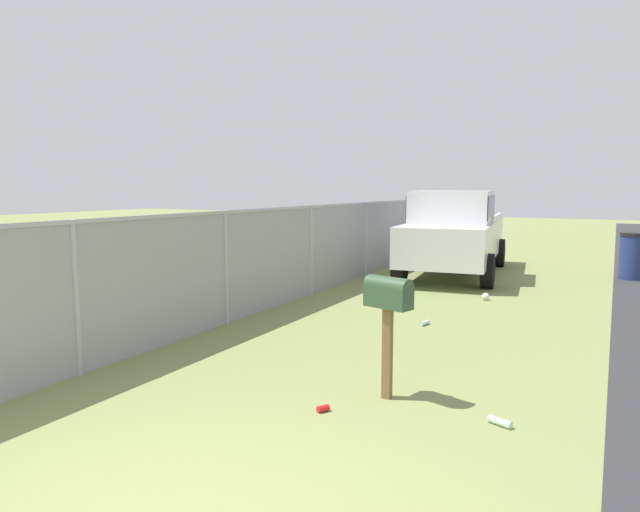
{
  "coord_description": "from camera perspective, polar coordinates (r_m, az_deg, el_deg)",
  "views": [
    {
      "loc": [
        -2.15,
        -2.37,
        2.18
      ],
      "look_at": [
        4.28,
        1.04,
        1.28
      ],
      "focal_mm": 31.37,
      "sensor_mm": 36.0,
      "label": 1
    }
  ],
  "objects": [
    {
      "name": "litter_can_midfield_a",
      "position": [
        5.65,
        0.32,
        -15.3
      ],
      "size": [
        0.14,
        0.12,
        0.07
      ],
      "primitive_type": "cylinder",
      "rotation": [
        0.0,
        1.57,
        5.73
      ],
      "color": "red",
      "rests_on": "ground"
    },
    {
      "name": "trash_bin",
      "position": [
        15.14,
        29.24,
        0.01
      ],
      "size": [
        0.58,
        0.58,
        1.11
      ],
      "color": "navy",
      "rests_on": "ground"
    },
    {
      "name": "mailbox",
      "position": [
        5.75,
        6.97,
        -4.63
      ],
      "size": [
        0.33,
        0.53,
        1.28
      ],
      "rotation": [
        0.0,
        0.0,
        -0.28
      ],
      "color": "brown",
      "rests_on": "ground"
    },
    {
      "name": "litter_bag_near_hydrant",
      "position": [
        11.32,
        16.54,
        -3.98
      ],
      "size": [
        0.14,
        0.14,
        0.14
      ],
      "primitive_type": "sphere",
      "color": "silver",
      "rests_on": "ground"
    },
    {
      "name": "litter_bottle_far_scatter",
      "position": [
        5.6,
        17.89,
        -15.81
      ],
      "size": [
        0.14,
        0.23,
        0.07
      ],
      "primitive_type": "cylinder",
      "rotation": [
        0.0,
        1.57,
        4.36
      ],
      "color": "#B2D8BF",
      "rests_on": "ground"
    },
    {
      "name": "litter_bottle_midfield_b",
      "position": [
        9.08,
        10.63,
        -6.73
      ],
      "size": [
        0.23,
        0.11,
        0.07
      ],
      "primitive_type": "cylinder",
      "rotation": [
        0.0,
        1.57,
        6.08
      ],
      "color": "#B2D8BF",
      "rests_on": "ground"
    },
    {
      "name": "pickup_truck",
      "position": [
        14.22,
        13.51,
        2.53
      ],
      "size": [
        5.66,
        2.67,
        2.09
      ],
      "rotation": [
        0.0,
        0.0,
        3.25
      ],
      "color": "silver",
      "rests_on": "ground"
    },
    {
      "name": "fence_section",
      "position": [
        12.53,
        2.14,
        1.54
      ],
      "size": [
        19.61,
        0.07,
        1.81
      ],
      "color": "#9EA3A8",
      "rests_on": "ground"
    }
  ]
}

